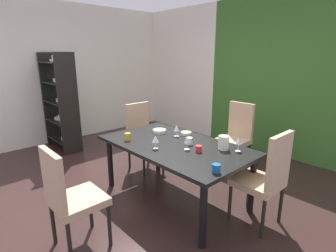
{
  "coord_description": "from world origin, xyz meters",
  "views": [
    {
      "loc": [
        2.65,
        -1.86,
        1.76
      ],
      "look_at": [
        0.2,
        0.39,
        0.85
      ],
      "focal_mm": 28.0,
      "sensor_mm": 36.0,
      "label": 1
    }
  ],
  "objects": [
    {
      "name": "ground_plane",
      "position": [
        0.0,
        0.0,
        -0.01
      ],
      "size": [
        5.74,
        5.38,
        0.02
      ],
      "primitive_type": "cube",
      "color": "#311F1D"
    },
    {
      "name": "serving_bowl_south",
      "position": [
        0.34,
        0.59,
        0.74
      ],
      "size": [
        0.14,
        0.14,
        0.04
      ],
      "primitive_type": "cylinder",
      "color": "beige",
      "rests_on": "dining_table"
    },
    {
      "name": "wine_glass_center",
      "position": [
        0.48,
        -0.06,
        0.84
      ],
      "size": [
        0.08,
        0.08,
        0.16
      ],
      "color": "silver",
      "rests_on": "dining_table"
    },
    {
      "name": "chair_left_far",
      "position": [
        -0.52,
        0.51,
        0.57
      ],
      "size": [
        0.45,
        0.44,
        1.03
      ],
      "rotation": [
        0.0,
        0.0,
        -1.57
      ],
      "color": "tan",
      "rests_on": "ground_plane"
    },
    {
      "name": "chair_head_near",
      "position": [
        0.52,
        -1.1,
        0.56
      ],
      "size": [
        0.44,
        0.44,
        1.0
      ],
      "color": "tan",
      "rests_on": "ground_plane"
    },
    {
      "name": "chair_head_far",
      "position": [
        0.5,
        1.54,
        0.57
      ],
      "size": [
        0.44,
        0.45,
        1.05
      ],
      "rotation": [
        0.0,
        0.0,
        3.14
      ],
      "color": "tan",
      "rests_on": "ground_plane"
    },
    {
      "name": "wine_glass_near_window",
      "position": [
        0.74,
        0.18,
        0.83
      ],
      "size": [
        0.06,
        0.06,
        0.16
      ],
      "color": "silver",
      "rests_on": "dining_table"
    },
    {
      "name": "cup_near_shelf",
      "position": [
        1.33,
        -0.06,
        0.76
      ],
      "size": [
        0.08,
        0.08,
        0.08
      ],
      "primitive_type": "cylinder",
      "color": "#17538B",
      "rests_on": "dining_table"
    },
    {
      "name": "cup_north",
      "position": [
        0.02,
        -0.13,
        0.77
      ],
      "size": [
        0.08,
        0.08,
        0.09
      ],
      "primitive_type": "cylinder",
      "color": "#B19729",
      "rests_on": "dining_table"
    },
    {
      "name": "pitcher_east",
      "position": [
        1.02,
        0.49,
        0.8
      ],
      "size": [
        0.13,
        0.12,
        0.16
      ],
      "color": "#E9EFCB",
      "rests_on": "dining_table"
    },
    {
      "name": "dining_table",
      "position": [
        0.51,
        0.22,
        0.65
      ],
      "size": [
        1.83,
        1.05,
        0.72
      ],
      "color": "black",
      "rests_on": "ground_plane"
    },
    {
      "name": "display_shelf",
      "position": [
        -2.28,
        -0.08,
        0.9
      ],
      "size": [
        0.87,
        0.35,
        1.8
      ],
      "color": "black",
      "rests_on": "ground_plane"
    },
    {
      "name": "cup_left",
      "position": [
        0.88,
        0.22,
        0.76
      ],
      "size": [
        0.07,
        0.07,
        0.07
      ],
      "primitive_type": "cylinder",
      "color": "red",
      "rests_on": "dining_table"
    },
    {
      "name": "garden_window_panel",
      "position": [
        1.04,
        2.64,
        1.38
      ],
      "size": [
        3.65,
        0.1,
        2.76
      ],
      "primitive_type": "cube",
      "color": "#386928",
      "rests_on": "ground_plane"
    },
    {
      "name": "wine_glass_corner",
      "position": [
        0.31,
        0.44,
        0.83
      ],
      "size": [
        0.07,
        0.07,
        0.16
      ],
      "color": "silver",
      "rests_on": "dining_table"
    },
    {
      "name": "wine_glass_west",
      "position": [
        1.16,
        0.56,
        0.84
      ],
      "size": [
        0.07,
        0.07,
        0.16
      ],
      "color": "silver",
      "rests_on": "dining_table"
    },
    {
      "name": "back_panel_interior",
      "position": [
        -1.83,
        2.64,
        1.38
      ],
      "size": [
        2.08,
        0.1,
        2.76
      ],
      "primitive_type": "cube",
      "color": "silver",
      "rests_on": "ground_plane"
    },
    {
      "name": "left_interior_panel",
      "position": [
        -2.82,
        0.0,
        1.38
      ],
      "size": [
        0.1,
        5.38,
        2.76
      ],
      "primitive_type": "cube",
      "color": "silver",
      "rests_on": "ground_plane"
    },
    {
      "name": "chair_right_far",
      "position": [
        1.54,
        0.51,
        0.57
      ],
      "size": [
        0.44,
        0.44,
        1.04
      ],
      "rotation": [
        0.0,
        0.0,
        1.57
      ],
      "color": "tan",
      "rests_on": "ground_plane"
    },
    {
      "name": "serving_bowl_right",
      "position": [
        0.03,
        0.39,
        0.74
      ],
      "size": [
        0.18,
        0.18,
        0.04
      ],
      "primitive_type": "cylinder",
      "color": "beige",
      "rests_on": "dining_table"
    },
    {
      "name": "cup_front",
      "position": [
        0.64,
        0.33,
        0.76
      ],
      "size": [
        0.08,
        0.08,
        0.09
      ],
      "primitive_type": "cylinder",
      "color": "white",
      "rests_on": "dining_table"
    }
  ]
}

